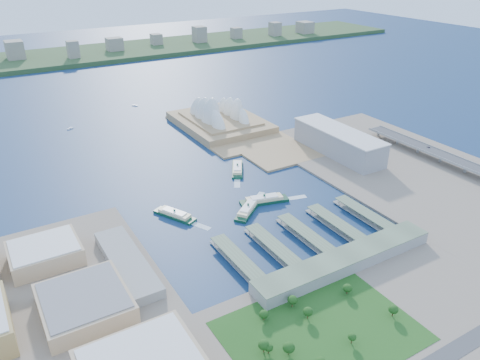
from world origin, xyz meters
TOP-DOWN VIEW (x-y plane):
  - ground at (0.00, 0.00)m, footprint 3000.00×3000.00m
  - west_land at (-250.00, -105.00)m, footprint 220.00×390.00m
  - south_land at (0.00, -210.00)m, footprint 720.00×180.00m
  - east_land at (240.00, -50.00)m, footprint 240.00×500.00m
  - peninsula at (107.50, 260.00)m, footprint 135.00×220.00m
  - far_shore at (0.00, 980.00)m, footprint 2200.00×260.00m
  - opera_house at (105.00, 280.00)m, footprint 134.00×180.00m
  - toaster_building at (195.00, 80.00)m, footprint 45.00×155.00m
  - expressway at (300.00, -60.00)m, footprint 26.00×340.00m
  - west_buildings at (-250.00, -70.00)m, footprint 200.00×280.00m
  - ferry_wharves at (14.00, -75.00)m, footprint 184.00×90.00m
  - terminal_building at (15.00, -135.00)m, footprint 200.00×28.00m
  - park at (-60.00, -190.00)m, footprint 150.00×110.00m
  - far_skyline at (0.00, 960.00)m, footprint 1900.00×140.00m
  - ferry_a at (-86.51, 38.20)m, footprint 36.35×54.05m
  - ferry_b at (38.61, 108.44)m, footprint 40.98×55.24m
  - ferry_c at (-7.43, 5.42)m, footprint 52.61×45.47m
  - ferry_d at (20.69, 13.80)m, footprint 61.55×29.05m
  - boat_b at (-122.50, 398.32)m, footprint 10.98×7.93m
  - boat_c at (186.61, 413.22)m, footprint 9.95×13.28m
  - boat_e at (16.36, 466.48)m, footprint 10.05×11.12m
  - car_c at (304.00, 6.15)m, footprint 2.00×4.92m

SIDE VIEW (x-z plane):
  - ground at x=0.00m, z-range 0.00..0.00m
  - boat_e at x=16.36m, z-range 0.00..2.80m
  - boat_b at x=-122.50m, z-range 0.00..2.82m
  - boat_c at x=186.61m, z-range 0.00..2.96m
  - west_land at x=-250.00m, z-range 0.00..3.00m
  - south_land at x=0.00m, z-range 0.00..3.00m
  - east_land at x=240.00m, z-range 0.00..3.00m
  - peninsula at x=107.50m, z-range 0.00..3.00m
  - ferry_wharves at x=14.00m, z-range 0.00..9.30m
  - ferry_a at x=-86.51m, z-range 0.00..10.14m
  - ferry_c at x=-7.43m, z-range 0.00..10.53m
  - ferry_b at x=38.61m, z-range 0.00..10.57m
  - ferry_d at x=20.69m, z-range 0.00..11.28m
  - far_shore at x=0.00m, z-range 0.00..12.00m
  - expressway at x=300.00m, z-range 3.00..14.85m
  - terminal_building at x=15.00m, z-range 3.00..15.00m
  - park at x=-60.00m, z-range 3.00..19.00m
  - car_c at x=304.00m, z-range 14.85..16.28m
  - west_buildings at x=-250.00m, z-range 3.00..30.00m
  - toaster_building at x=195.00m, z-range 3.00..38.00m
  - opera_house at x=105.00m, z-range 3.00..61.00m
  - far_skyline at x=0.00m, z-range 12.00..67.00m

